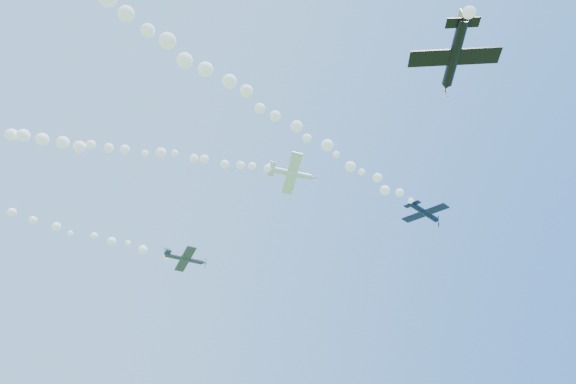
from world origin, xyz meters
name	(u,v)px	position (x,y,z in m)	size (l,w,h in m)	color
plane_white	(292,173)	(10.80, -1.10, 55.32)	(7.94, 8.43, 3.04)	white
plane_navy	(425,212)	(27.61, -10.32, 46.16)	(6.93, 7.23, 2.06)	#0D143C
smoke_trail_navy	(190,57)	(-10.41, -21.02, 45.95)	(72.15, 22.13, 2.75)	white
plane_grey	(185,259)	(-1.99, 7.72, 40.86)	(6.44, 6.67, 1.72)	#323748
plane_black	(454,56)	(7.41, -37.37, 34.47)	(6.88, 6.50, 1.89)	black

